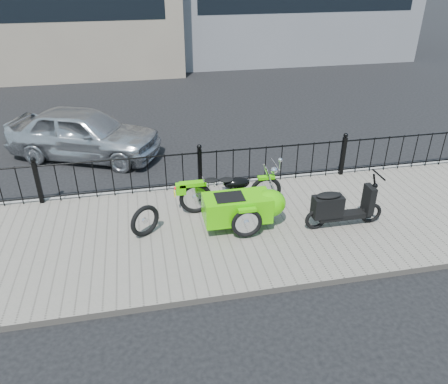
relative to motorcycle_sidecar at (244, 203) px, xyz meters
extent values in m
plane|color=black|center=(-0.62, 0.41, -0.59)|extent=(120.00, 120.00, 0.00)
cube|color=gray|center=(-0.62, -0.09, -0.53)|extent=(30.00, 3.80, 0.12)
cube|color=gray|center=(-0.62, 1.85, -0.53)|extent=(30.00, 0.10, 0.12)
cylinder|color=black|center=(-0.62, 1.71, 0.40)|extent=(14.00, 0.04, 0.04)
cylinder|color=black|center=(-0.62, 1.71, -0.35)|extent=(14.00, 0.04, 0.04)
cube|color=black|center=(-4.12, 1.71, 0.01)|extent=(0.09, 0.09, 0.96)
sphere|color=black|center=(-4.12, 1.71, 0.55)|extent=(0.11, 0.11, 0.11)
cube|color=black|center=(-0.62, 1.71, 0.01)|extent=(0.09, 0.09, 0.96)
sphere|color=black|center=(-0.62, 1.71, 0.55)|extent=(0.11, 0.11, 0.11)
cube|color=black|center=(2.88, 1.71, 0.01)|extent=(0.09, 0.09, 0.96)
sphere|color=black|center=(2.88, 1.71, 0.55)|extent=(0.11, 0.11, 0.11)
cube|color=black|center=(-6.62, 12.43, 2.41)|extent=(12.50, 0.06, 1.00)
cube|color=black|center=(6.38, 13.43, 2.41)|extent=(10.50, 0.06, 1.00)
torus|color=black|center=(0.62, 0.61, -0.13)|extent=(0.69, 0.09, 0.69)
torus|color=black|center=(-0.88, 0.61, -0.13)|extent=(0.69, 0.09, 0.69)
torus|color=black|center=(-0.08, -0.53, -0.13)|extent=(0.60, 0.08, 0.60)
cube|color=gray|center=(-0.13, 0.61, -0.11)|extent=(0.34, 0.22, 0.24)
cylinder|color=black|center=(-0.13, 0.61, -0.18)|extent=(1.40, 0.04, 0.04)
ellipsoid|color=black|center=(-0.01, 0.61, 0.13)|extent=(0.54, 0.29, 0.26)
cylinder|color=silver|center=(0.80, 0.61, 0.49)|extent=(0.03, 0.56, 0.03)
cylinder|color=silver|center=(0.68, 0.61, 0.18)|extent=(0.25, 0.04, 0.59)
sphere|color=silver|center=(0.78, 0.61, 0.35)|extent=(0.15, 0.15, 0.15)
cube|color=#44CF02|center=(0.62, 0.61, 0.20)|extent=(0.36, 0.12, 0.06)
cube|color=#44CF02|center=(-0.93, 0.61, 0.21)|extent=(0.55, 0.16, 0.08)
ellipsoid|color=black|center=(-0.23, 0.61, 0.23)|extent=(0.31, 0.22, 0.08)
ellipsoid|color=black|center=(-0.55, 0.61, 0.25)|extent=(0.31, 0.22, 0.08)
sphere|color=red|center=(-1.28, 0.61, 0.15)|extent=(0.07, 0.07, 0.07)
cube|color=yellow|center=(-1.30, 0.71, -0.03)|extent=(0.02, 0.14, 0.10)
cube|color=#44CF02|center=(-0.18, -0.14, 0.00)|extent=(1.30, 0.62, 0.50)
ellipsoid|color=#44CF02|center=(0.47, -0.14, 0.02)|extent=(0.65, 0.60, 0.54)
cube|color=black|center=(-0.33, -0.14, 0.23)|extent=(0.55, 0.43, 0.06)
cube|color=#44CF02|center=(-0.08, -0.53, 0.16)|extent=(0.34, 0.11, 0.06)
torus|color=black|center=(2.51, -0.47, -0.25)|extent=(0.44, 0.08, 0.44)
torus|color=black|center=(1.33, -0.47, -0.25)|extent=(0.44, 0.08, 0.44)
cube|color=black|center=(1.92, -0.47, -0.24)|extent=(1.07, 0.24, 0.11)
cube|color=black|center=(1.55, -0.47, 0.01)|extent=(0.59, 0.28, 0.43)
ellipsoid|color=black|center=(1.55, -0.47, 0.25)|extent=(0.50, 0.25, 0.10)
cube|color=black|center=(2.40, -0.47, 0.06)|extent=(0.13, 0.32, 0.59)
cylinder|color=black|center=(2.48, -0.47, 0.38)|extent=(0.17, 0.04, 0.48)
cylinder|color=black|center=(2.52, -0.47, 0.60)|extent=(0.03, 0.47, 0.03)
torus|color=black|center=(-1.94, -0.03, -0.15)|extent=(0.58, 0.44, 0.64)
imported|color=#B8BABF|center=(-3.35, 4.31, 0.10)|extent=(4.36, 3.09, 1.38)
camera|label=1|loc=(-1.88, -7.20, 4.30)|focal=35.00mm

